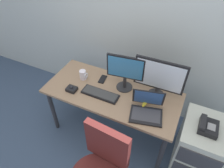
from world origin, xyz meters
name	(u,v)px	position (x,y,z in m)	size (l,w,h in m)	color
ground_plane	(112,130)	(0.00, 0.00, 0.00)	(8.00, 8.00, 0.00)	#394A64
back_wall	(139,7)	(0.00, 0.68, 1.40)	(6.00, 0.10, 2.80)	#B2BBBA
desk	(112,97)	(0.00, 0.00, 0.62)	(1.48, 0.65, 0.70)	#927255
file_cabinet	(198,146)	(1.01, 0.00, 0.33)	(0.42, 0.53, 0.66)	beige
desk_phone	(208,127)	(1.00, -0.02, 0.69)	(0.17, 0.20, 0.09)	black
monitor_main	(159,77)	(0.44, 0.16, 0.95)	(0.51, 0.18, 0.45)	#262628
monitor_side	(125,71)	(0.09, 0.13, 0.95)	(0.40, 0.18, 0.42)	#262628
keyboard	(100,94)	(-0.10, -0.09, 0.72)	(0.41, 0.14, 0.03)	black
laptop	(147,109)	(0.43, -0.11, 0.76)	(0.37, 0.34, 0.24)	black
trackball_mouse	(72,89)	(-0.41, -0.17, 0.73)	(0.11, 0.09, 0.07)	black
coffee_mug	(83,75)	(-0.40, 0.06, 0.76)	(0.09, 0.08, 0.12)	silver
cell_phone	(103,79)	(-0.19, 0.14, 0.71)	(0.07, 0.14, 0.01)	black
banana	(146,101)	(0.38, 0.02, 0.72)	(0.19, 0.04, 0.04)	yellow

